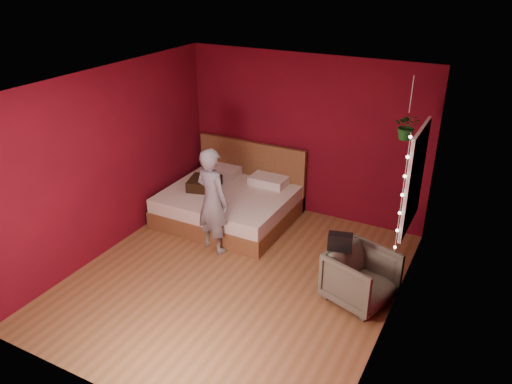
# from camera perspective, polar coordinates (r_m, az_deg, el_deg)

# --- Properties ---
(floor) EXTENTS (4.50, 4.50, 0.00)m
(floor) POSITION_cam_1_polar(r_m,az_deg,el_deg) (6.77, -2.36, -9.75)
(floor) COLOR brown
(floor) RESTS_ON ground
(room_walls) EXTENTS (4.04, 4.54, 2.62)m
(room_walls) POSITION_cam_1_polar(r_m,az_deg,el_deg) (5.96, -2.64, 3.58)
(room_walls) COLOR #620A15
(room_walls) RESTS_ON ground
(window) EXTENTS (0.05, 0.97, 1.27)m
(window) POSITION_cam_1_polar(r_m,az_deg,el_deg) (6.21, 17.66, 1.49)
(window) COLOR white
(window) RESTS_ON room_walls
(fairy_lights) EXTENTS (0.04, 0.04, 1.45)m
(fairy_lights) POSITION_cam_1_polar(r_m,az_deg,el_deg) (5.74, 16.37, -0.33)
(fairy_lights) COLOR silver
(fairy_lights) RESTS_ON room_walls
(bed) EXTENTS (1.97, 1.68, 1.09)m
(bed) POSITION_cam_1_polar(r_m,az_deg,el_deg) (8.10, -2.88, -1.12)
(bed) COLOR brown
(bed) RESTS_ON ground
(person) EXTENTS (0.65, 0.52, 1.56)m
(person) POSITION_cam_1_polar(r_m,az_deg,el_deg) (7.03, -5.01, -1.01)
(person) COLOR slate
(person) RESTS_ON ground
(armchair) EXTENTS (0.94, 0.92, 0.68)m
(armchair) POSITION_cam_1_polar(r_m,az_deg,el_deg) (6.31, 11.89, -9.51)
(armchair) COLOR #585745
(armchair) RESTS_ON ground
(handbag) EXTENTS (0.32, 0.21, 0.21)m
(handbag) POSITION_cam_1_polar(r_m,az_deg,el_deg) (6.10, 9.59, -5.63)
(handbag) COLOR black
(handbag) RESTS_ON armchair
(throw_pillow) EXTENTS (0.58, 0.58, 0.17)m
(throw_pillow) POSITION_cam_1_polar(r_m,az_deg,el_deg) (8.06, -5.92, 0.96)
(throw_pillow) COLOR black
(throw_pillow) RESTS_ON bed
(hanging_plant) EXTENTS (0.37, 0.34, 0.80)m
(hanging_plant) POSITION_cam_1_polar(r_m,az_deg,el_deg) (6.55, 16.90, 7.22)
(hanging_plant) COLOR silver
(hanging_plant) RESTS_ON room_walls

